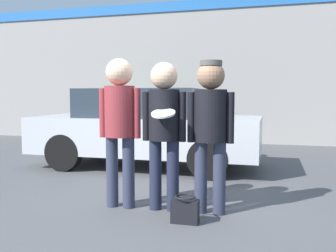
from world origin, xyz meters
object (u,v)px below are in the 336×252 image
Objects in this scene: person_left at (120,117)px; shrub at (145,119)px; person_middle_with_frisbee at (164,121)px; parked_car_near at (146,127)px; person_right at (210,121)px; handbag at (185,210)px.

person_left reaches higher than shrub.
person_left is 1.26× the size of shrub.
parked_car_near is at bearing 113.12° from person_middle_with_frisbee.
person_right is at bearing 2.17° from person_left.
person_right reaches higher than handbag.
shrub is at bearing 111.19° from person_middle_with_frisbee.
parked_car_near is 3.45m from handbag.
person_left is at bearing -77.98° from parked_car_near.
shrub is (-1.16, 3.27, -0.04)m from parked_car_near.
person_right is at bearing 1.55° from person_middle_with_frisbee.
person_middle_with_frisbee is 0.56m from person_right.
person_left reaches higher than person_middle_with_frisbee.
parked_car_near reaches higher than handbag.
person_left reaches higher than handbag.
parked_car_near is at bearing -70.41° from shrub.
shrub is (-2.30, 5.92, -0.35)m from person_middle_with_frisbee.
person_left reaches higher than parked_car_near.
shrub is (-2.86, 5.91, -0.37)m from person_right.
person_left is 6.13× the size of handbag.
person_right is at bearing -64.19° from shrub.
shrub reaches higher than handbag.
person_left is 0.42× the size of parked_car_near.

